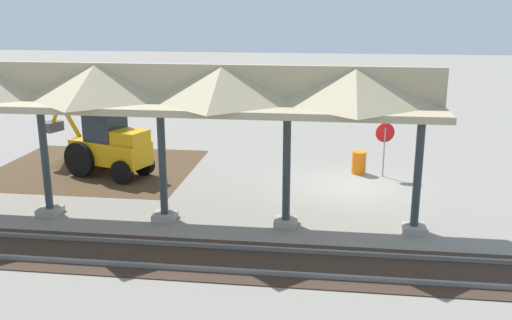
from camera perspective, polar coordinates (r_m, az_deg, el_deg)
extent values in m
plane|color=gray|center=(21.68, 9.37, -2.57)|extent=(120.00, 120.00, 0.00)
cube|color=#4C3823|center=(24.56, -15.74, -0.81)|extent=(8.09, 7.00, 0.01)
cube|color=#9E998E|center=(17.81, 15.48, -6.62)|extent=(0.70, 0.70, 0.20)
cylinder|color=#2D383D|center=(17.27, 15.88, -1.37)|extent=(0.24, 0.24, 3.60)
cube|color=#9E998E|center=(17.67, 2.99, -6.24)|extent=(0.70, 0.70, 0.20)
cylinder|color=#2D383D|center=(17.12, 3.07, -0.94)|extent=(0.24, 0.24, 3.60)
cube|color=#9E998E|center=(18.34, -9.11, -5.59)|extent=(0.70, 0.70, 0.20)
cylinder|color=#2D383D|center=(17.81, -9.34, -0.47)|extent=(0.24, 0.24, 3.60)
cube|color=#9E998E|center=(19.75, -19.89, -4.80)|extent=(0.70, 0.70, 0.20)
cylinder|color=#2D383D|center=(19.26, -20.34, -0.04)|extent=(0.24, 0.24, 3.60)
cube|color=tan|center=(17.40, -9.61, 5.56)|extent=(16.56, 3.20, 0.20)
cube|color=tan|center=(17.30, -9.70, 7.68)|extent=(16.56, 0.20, 1.10)
pyramid|color=tan|center=(16.55, 9.89, 7.33)|extent=(3.46, 3.20, 1.10)
pyramid|color=tan|center=(16.84, -3.39, 7.66)|extent=(3.46, 3.20, 1.10)
pyramid|color=tan|center=(17.96, -15.62, 7.61)|extent=(3.46, 3.20, 1.10)
cube|color=slate|center=(15.80, 9.99, -9.26)|extent=(60.00, 0.08, 0.15)
cube|color=slate|center=(14.51, 10.20, -11.61)|extent=(60.00, 0.08, 0.15)
cube|color=#38281E|center=(15.17, 10.08, -10.59)|extent=(60.00, 2.58, 0.03)
cylinder|color=gray|center=(22.86, 12.67, 0.75)|extent=(0.06, 0.06, 1.96)
cylinder|color=red|center=(22.68, 12.78, 2.69)|extent=(0.74, 0.23, 0.76)
cube|color=orange|center=(23.19, -14.33, 0.82)|extent=(3.45, 2.32, 0.90)
cube|color=#1E262D|center=(23.07, -14.89, 3.64)|extent=(1.62, 1.55, 1.40)
cube|color=orange|center=(22.36, -12.48, 2.26)|extent=(1.46, 1.42, 0.50)
cylinder|color=black|center=(24.39, -14.86, 0.83)|extent=(1.42, 0.76, 1.40)
cylinder|color=black|center=(23.40, -17.20, 0.05)|extent=(1.42, 0.76, 1.40)
cylinder|color=black|center=(23.11, -11.16, -0.38)|extent=(0.95, 0.59, 0.90)
cylinder|color=black|center=(22.15, -13.25, -1.18)|extent=(0.95, 0.59, 0.90)
cylinder|color=orange|center=(24.36, -18.13, 3.88)|extent=(1.06, 0.54, 1.41)
cylinder|color=orange|center=(24.88, -19.39, 4.30)|extent=(0.76, 0.41, 1.13)
cube|color=#47474C|center=(25.20, -19.76, 3.18)|extent=(0.84, 0.96, 0.40)
cone|color=#4C3823|center=(25.71, -17.17, -0.22)|extent=(5.26, 5.26, 1.36)
cylinder|color=orange|center=(23.22, 10.25, -0.25)|extent=(0.56, 0.56, 0.90)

